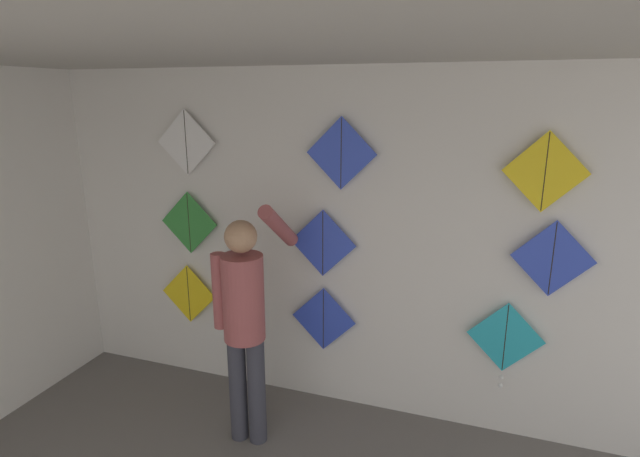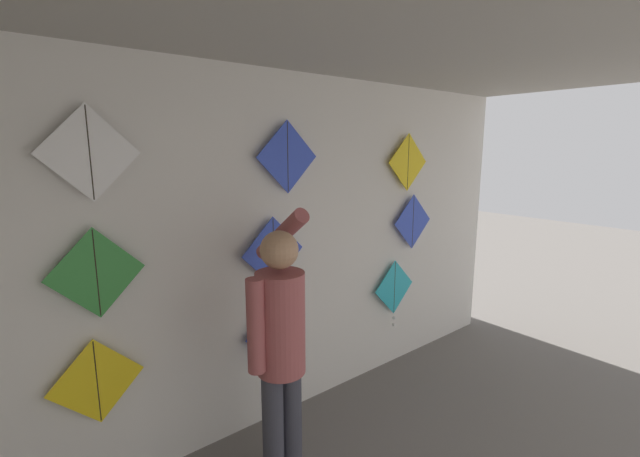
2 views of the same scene
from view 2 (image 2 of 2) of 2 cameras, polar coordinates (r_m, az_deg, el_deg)
The scene contains 11 objects.
back_panel at distance 3.45m, azimuth -5.75°, elevation -3.15°, with size 5.82×0.06×2.80m, color silver.
shopkeeper at distance 2.74m, azimuth -5.39°, elevation -14.71°, with size 0.47×0.66×1.86m.
kite_0 at distance 3.09m, azimuth -27.60°, elevation -17.61°, with size 0.55×0.01×0.55m.
kite_1 at distance 3.54m, azimuth -5.93°, elevation -13.54°, with size 0.55×0.01×0.55m.
kite_2 at distance 4.41m, azimuth 9.88°, elevation -8.03°, with size 0.55×0.04×0.69m.
kite_3 at distance 2.85m, azimuth -27.66°, elevation -5.30°, with size 0.55×0.01×0.55m.
kite_4 at distance 3.32m, azimuth -6.23°, elevation -3.13°, with size 0.55×0.01×0.55m.
kite_5 at distance 4.43m, azimuth 12.27°, elevation 0.89°, with size 0.55×0.01×0.55m.
kite_6 at distance 2.76m, azimuth -28.38°, elevation 8.83°, with size 0.55×0.01×0.55m.
kite_7 at distance 3.31m, azimuth -4.36°, elevation 9.49°, with size 0.55×0.01×0.55m.
kite_8 at distance 4.28m, azimuth 11.65°, elevation 8.65°, with size 0.55×0.01×0.55m.
Camera 2 is at (-1.84, 1.30, 2.23)m, focal length 24.00 mm.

